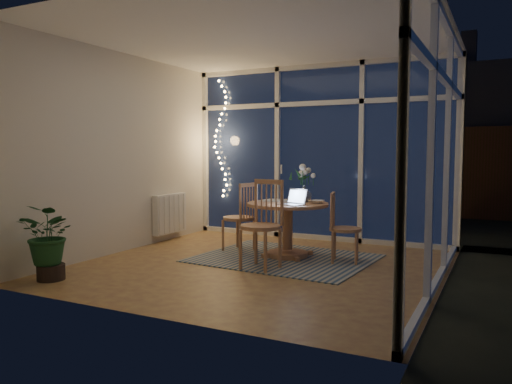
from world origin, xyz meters
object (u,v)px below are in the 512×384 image
flower_vase (304,193)px  potted_plant (50,243)px  chair_right (345,227)px  chair_front (260,224)px  dining_table (288,230)px  chair_left (239,216)px  laptop (291,196)px

flower_vase → potted_plant: flower_vase is taller
chair_right → flower_vase: size_ratio=4.04×
chair_right → chair_front: chair_front is taller
dining_table → chair_left: 0.74m
chair_right → potted_plant: (-2.48, -2.12, -0.04)m
flower_vase → chair_right: bearing=-18.1°
chair_right → flower_vase: 0.73m
chair_right → laptop: 0.74m
chair_left → flower_vase: size_ratio=4.41×
chair_right → flower_vase: bearing=59.2°
flower_vase → potted_plant: 3.01m
chair_right → potted_plant: chair_right is taller
dining_table → flower_vase: 0.51m
potted_plant → flower_vase: bearing=50.9°
potted_plant → dining_table: bearing=50.4°
potted_plant → laptop: bearing=44.8°
laptop → flower_vase: size_ratio=1.35×
chair_left → potted_plant: bearing=-13.3°
chair_right → flower_vase: flower_vase is taller
chair_right → chair_front: bearing=122.0°
chair_left → chair_front: chair_front is taller
dining_table → flower_vase: size_ratio=4.79×
laptop → potted_plant: 2.70m
chair_front → laptop: 0.60m
chair_left → chair_front: bearing=53.6°
potted_plant → chair_right: bearing=40.5°
laptop → chair_left: bearing=-177.9°
chair_right → laptop: (-0.59, -0.24, 0.37)m
dining_table → chair_front: 0.75m
laptop → chair_right: bearing=43.1°
chair_left → chair_front: 1.07m
dining_table → laptop: bearing=-57.9°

